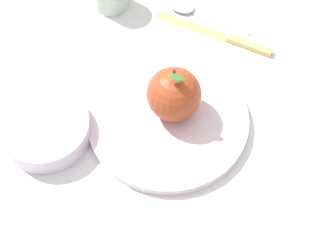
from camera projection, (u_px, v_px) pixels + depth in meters
ground_plane at (170, 98)px, 0.82m from camera, size 2.40×2.40×0.00m
dinner_plate at (168, 119)px, 0.79m from camera, size 0.25×0.25×0.02m
apple at (174, 94)px, 0.76m from camera, size 0.08×0.08×0.10m
side_bowl at (46, 129)px, 0.76m from camera, size 0.13×0.13×0.04m
knife at (224, 36)px, 0.89m from camera, size 0.17×0.17×0.01m
spoon at (190, 10)px, 0.93m from camera, size 0.13×0.13×0.01m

